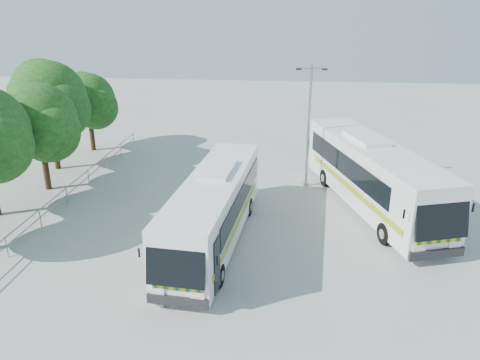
# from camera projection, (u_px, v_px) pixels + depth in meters

# --- Properties ---
(ground) EXTENTS (100.00, 100.00, 0.00)m
(ground) POSITION_uv_depth(u_px,v_px,m) (237.00, 237.00, 22.80)
(ground) COLOR #AAAAA5
(ground) RESTS_ON ground
(kerb_divider) EXTENTS (0.40, 16.00, 0.15)m
(kerb_divider) POSITION_uv_depth(u_px,v_px,m) (198.00, 216.00, 24.86)
(kerb_divider) COLOR #B2B2AD
(kerb_divider) RESTS_ON ground
(railing) EXTENTS (0.06, 22.00, 1.00)m
(railing) POSITION_uv_depth(u_px,v_px,m) (74.00, 185.00, 27.23)
(railing) COLOR gray
(railing) RESTS_ON ground
(tree_far_c) EXTENTS (4.97, 4.69, 6.49)m
(tree_far_c) POSITION_uv_depth(u_px,v_px,m) (40.00, 121.00, 27.22)
(tree_far_c) COLOR #382314
(tree_far_c) RESTS_ON ground
(tree_far_d) EXTENTS (5.62, 5.30, 7.33)m
(tree_far_d) POSITION_uv_depth(u_px,v_px,m) (50.00, 99.00, 30.59)
(tree_far_d) COLOR #382314
(tree_far_d) RESTS_ON ground
(tree_far_e) EXTENTS (4.54, 4.28, 5.92)m
(tree_far_e) POSITION_uv_depth(u_px,v_px,m) (89.00, 100.00, 35.04)
(tree_far_e) COLOR #382314
(tree_far_e) RESTS_ON ground
(coach_main) EXTENTS (3.32, 11.75, 3.22)m
(coach_main) POSITION_uv_depth(u_px,v_px,m) (214.00, 207.00, 21.77)
(coach_main) COLOR silver
(coach_main) RESTS_ON ground
(coach_adjacent) EXTENTS (6.30, 13.13, 3.59)m
(coach_adjacent) POSITION_uv_depth(u_px,v_px,m) (372.00, 174.00, 25.42)
(coach_adjacent) COLOR silver
(coach_adjacent) RESTS_ON ground
(lamppost) EXTENTS (1.81, 0.27, 7.38)m
(lamppost) POSITION_uv_depth(u_px,v_px,m) (309.00, 122.00, 27.83)
(lamppost) COLOR #93959B
(lamppost) RESTS_ON ground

